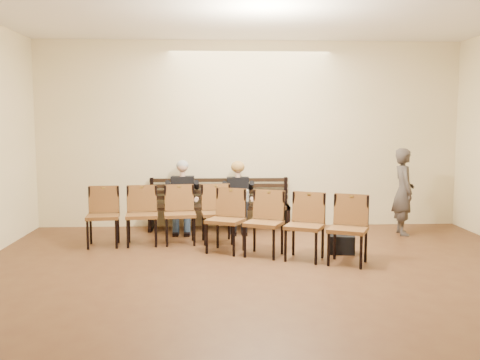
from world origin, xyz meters
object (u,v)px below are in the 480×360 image
object	(u,v)px
passerby	(404,185)
seated_man	(182,197)
seated_woman	(238,199)
bench	(219,217)
water_bottle	(247,202)
chair_row_back	(284,225)
laptop	(181,202)
bag	(342,244)
chair_row_front	(161,215)

from	to	relation	value
passerby	seated_man	bearing A→B (deg)	86.14
seated_woman	bench	bearing A→B (deg)	160.75
water_bottle	chair_row_back	bearing A→B (deg)	-76.63
seated_woman	laptop	bearing A→B (deg)	-171.68
seated_man	laptop	distance (m)	0.16
seated_woman	water_bottle	xyz separation A→B (m)	(0.16, -0.22, -0.02)
seated_man	bag	distance (m)	3.13
seated_woman	chair_row_front	distance (m)	1.68
water_bottle	chair_row_back	size ratio (longest dim) A/B	0.09
laptop	bag	world-z (taller)	laptop
passerby	chair_row_back	xyz separation A→B (m)	(-2.31, -1.54, -0.39)
seated_man	water_bottle	xyz separation A→B (m)	(1.17, -0.22, -0.06)
seated_woman	passerby	bearing A→B (deg)	-9.41
water_bottle	passerby	distance (m)	2.77
passerby	chair_row_front	xyz separation A→B (m)	(-4.20, -0.57, -0.40)
chair_row_back	laptop	bearing A→B (deg)	155.54
bench	seated_woman	xyz separation A→B (m)	(0.34, -0.12, 0.35)
laptop	chair_row_back	size ratio (longest dim) A/B	0.13
seated_man	passerby	bearing A→B (deg)	-7.00
seated_woman	laptop	distance (m)	1.04
bag	passerby	distance (m)	2.06
seated_man	chair_row_back	distance (m)	2.58
bag	seated_woman	bearing A→B (deg)	129.79
bench	seated_man	xyz separation A→B (m)	(-0.67, -0.12, 0.40)
water_bottle	passerby	world-z (taller)	passerby
passerby	chair_row_front	distance (m)	4.25
seated_woman	bag	xyz separation A→B (m)	(1.50, -1.80, -0.44)
seated_woman	passerby	xyz separation A→B (m)	(2.90, -0.48, 0.30)
bag	chair_row_back	xyz separation A→B (m)	(-0.92, -0.22, 0.35)
seated_man	chair_row_back	world-z (taller)	seated_man
seated_man	laptop	size ratio (longest dim) A/B	3.98
bench	bag	xyz separation A→B (m)	(1.84, -1.92, -0.09)
water_bottle	bag	xyz separation A→B (m)	(1.34, -1.58, -0.42)
water_bottle	chair_row_back	distance (m)	1.85
bench	laptop	bearing A→B (deg)	-158.52
seated_man	seated_woman	bearing A→B (deg)	0.00
seated_woman	laptop	size ratio (longest dim) A/B	3.70
laptop	bag	bearing A→B (deg)	-22.30
laptop	passerby	distance (m)	3.96
seated_woman	bag	distance (m)	2.38
bench	passerby	xyz separation A→B (m)	(3.24, -0.60, 0.66)
bench	water_bottle	distance (m)	0.69
chair_row_front	chair_row_back	xyz separation A→B (m)	(1.88, -0.96, 0.01)
water_bottle	seated_man	bearing A→B (deg)	169.25
passerby	seated_woman	bearing A→B (deg)	83.73
laptop	bag	xyz separation A→B (m)	(2.53, -1.65, -0.42)
water_bottle	chair_row_front	bearing A→B (deg)	-150.23
seated_woman	chair_row_back	size ratio (longest dim) A/B	0.49
bench	laptop	xyz separation A→B (m)	(-0.69, -0.27, 0.34)
bag	passerby	size ratio (longest dim) A/B	0.21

